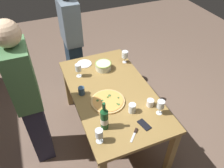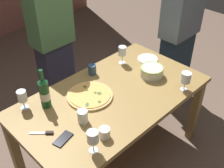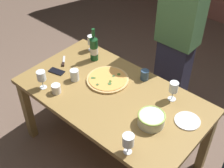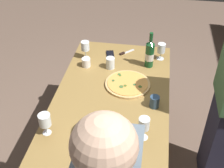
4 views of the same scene
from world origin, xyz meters
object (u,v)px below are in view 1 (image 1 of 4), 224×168
(wine_bottle, at_px, (104,119))
(pizza_knife, at_px, (134,133))
(wine_glass_far_right, at_px, (161,105))
(cup_ceramic, at_px, (150,103))
(wine_glass_far_left, at_px, (125,55))
(wine_glass_near_pizza, at_px, (99,134))
(side_plate, at_px, (84,64))
(serving_bowl, at_px, (103,66))
(cup_amber, at_px, (132,108))
(wine_glass_by_bottle, at_px, (78,68))
(dining_table, at_px, (112,97))
(person_host, at_px, (29,99))
(cell_phone, at_px, (144,125))
(person_guest_left, at_px, (72,40))
(cup_spare, at_px, (81,91))
(pizza, at_px, (108,101))

(wine_bottle, xyz_separation_m, pizza_knife, (-0.18, -0.24, -0.12))
(wine_glass_far_right, height_order, cup_ceramic, wine_glass_far_right)
(wine_bottle, xyz_separation_m, wine_glass_far_left, (0.93, -0.64, -0.01))
(wine_glass_near_pizza, bearing_deg, side_plate, -10.01)
(serving_bowl, height_order, cup_ceramic, serving_bowl)
(wine_glass_near_pizza, xyz_separation_m, cup_amber, (0.22, -0.44, -0.06))
(wine_glass_by_bottle, bearing_deg, dining_table, -146.02)
(wine_glass_far_left, height_order, pizza_knife, wine_glass_far_left)
(side_plate, relative_size, person_host, 0.11)
(serving_bowl, height_order, wine_glass_far_left, wine_glass_far_left)
(cell_phone, bearing_deg, person_guest_left, 85.10)
(cup_amber, height_order, cup_spare, cup_amber)
(wine_glass_far_left, xyz_separation_m, wine_glass_far_right, (-0.97, 0.05, 0.01))
(wine_bottle, bearing_deg, wine_glass_far_right, -93.85)
(pizza, height_order, wine_bottle, wine_bottle)
(pizza, bearing_deg, side_plate, 2.74)
(wine_glass_near_pizza, height_order, side_plate, wine_glass_near_pizza)
(wine_glass_far_right, xyz_separation_m, person_guest_left, (1.68, 0.49, -0.04))
(person_guest_left, bearing_deg, side_plate, -5.77)
(wine_glass_far_left, bearing_deg, person_guest_left, 37.19)
(dining_table, distance_m, wine_glass_far_right, 0.63)
(wine_glass_by_bottle, bearing_deg, wine_glass_near_pizza, 175.20)
(cell_phone, bearing_deg, wine_bottle, 148.15)
(pizza_knife, bearing_deg, pizza, 9.46)
(cup_spare, bearing_deg, person_guest_left, -8.79)
(person_host, bearing_deg, cell_phone, -28.63)
(wine_glass_near_pizza, xyz_separation_m, person_guest_left, (1.78, -0.19, -0.02))
(pizza, bearing_deg, dining_table, -36.42)
(wine_glass_near_pizza, relative_size, person_guest_left, 0.10)
(serving_bowl, relative_size, pizza_knife, 1.57)
(person_guest_left, bearing_deg, dining_table, -0.00)
(wine_glass_by_bottle, distance_m, cup_amber, 0.86)
(wine_glass_far_right, distance_m, side_plate, 1.23)
(serving_bowl, distance_m, person_guest_left, 0.78)
(pizza, xyz_separation_m, side_plate, (0.78, 0.04, -0.01))
(cup_amber, bearing_deg, wine_bottle, 104.30)
(person_guest_left, bearing_deg, cell_phone, 0.92)
(cell_phone, bearing_deg, side_plate, 88.07)
(wine_glass_near_pizza, distance_m, cup_amber, 0.49)
(wine_glass_far_left, xyz_separation_m, person_guest_left, (0.71, 0.54, -0.03))
(person_host, bearing_deg, wine_glass_by_bottle, 33.62)
(dining_table, xyz_separation_m, wine_bottle, (-0.46, 0.26, 0.22))
(wine_glass_far_left, height_order, person_host, person_host)
(wine_glass_far_right, relative_size, cup_amber, 1.66)
(pizza, distance_m, cell_phone, 0.48)
(pizza_knife, bearing_deg, cup_ceramic, -49.57)
(wine_glass_near_pizza, relative_size, cup_amber, 1.55)
(dining_table, height_order, pizza, pizza)
(wine_glass_by_bottle, bearing_deg, serving_bowl, -84.99)
(person_guest_left, bearing_deg, person_host, -40.74)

